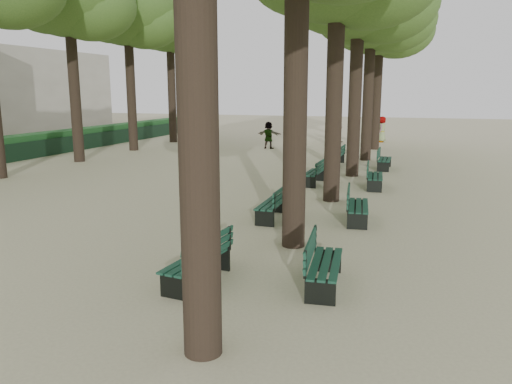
% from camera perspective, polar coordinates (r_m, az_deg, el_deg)
% --- Properties ---
extents(ground, '(120.00, 120.00, 0.00)m').
position_cam_1_polar(ground, '(9.40, -9.42, -10.48)').
color(ground, '#B7B18A').
rests_on(ground, ground).
extents(tree_central_4, '(6.00, 6.00, 9.95)m').
position_cam_1_polar(tree_central_4, '(26.14, 13.14, 20.43)').
color(tree_central_4, '#33261C').
rests_on(tree_central_4, ground).
extents(tree_central_5, '(6.00, 6.00, 9.95)m').
position_cam_1_polar(tree_central_5, '(31.07, 14.06, 18.93)').
color(tree_central_5, '#33261C').
rests_on(tree_central_5, ground).
extents(tree_far_4, '(6.00, 6.00, 10.45)m').
position_cam_1_polar(tree_far_4, '(30.68, -14.55, 19.93)').
color(tree_far_4, '#33261C').
rests_on(tree_far_4, ground).
extents(tree_far_5, '(6.00, 6.00, 10.45)m').
position_cam_1_polar(tree_far_5, '(34.97, -9.88, 19.05)').
color(tree_far_5, '#33261C').
rests_on(tree_far_5, ground).
extents(bench_left_0, '(0.77, 1.85, 0.92)m').
position_cam_1_polar(bench_left_0, '(9.36, -6.73, -8.71)').
color(bench_left_0, black).
rests_on(bench_left_0, ground).
extents(bench_left_1, '(0.60, 1.81, 0.92)m').
position_cam_1_polar(bench_left_1, '(13.75, 1.88, -2.03)').
color(bench_left_1, black).
rests_on(bench_left_1, ground).
extents(bench_left_2, '(0.60, 1.81, 0.92)m').
position_cam_1_polar(bench_left_2, '(18.98, 6.60, 1.70)').
color(bench_left_2, black).
rests_on(bench_left_2, ground).
extents(bench_left_3, '(0.57, 1.80, 0.92)m').
position_cam_1_polar(bench_left_3, '(24.08, 9.17, 3.72)').
color(bench_left_3, black).
rests_on(bench_left_3, ground).
extents(bench_right_0, '(0.75, 1.85, 0.92)m').
position_cam_1_polar(bench_right_0, '(9.19, 7.84, -9.12)').
color(bench_right_0, black).
rests_on(bench_right_0, ground).
extents(bench_right_1, '(0.77, 1.85, 0.92)m').
position_cam_1_polar(bench_right_1, '(13.76, 11.54, -2.25)').
color(bench_right_1, black).
rests_on(bench_right_1, ground).
extents(bench_right_2, '(0.72, 1.84, 0.92)m').
position_cam_1_polar(bench_right_2, '(18.61, 13.41, 1.26)').
color(bench_right_2, black).
rests_on(bench_right_2, ground).
extents(bench_right_3, '(0.59, 1.81, 0.92)m').
position_cam_1_polar(bench_right_3, '(23.19, 14.45, 3.21)').
color(bench_right_3, black).
rests_on(bench_right_3, ground).
extents(man_with_map, '(0.67, 0.72, 1.66)m').
position_cam_1_polar(man_with_map, '(10.00, -5.37, -3.98)').
color(man_with_map, black).
rests_on(man_with_map, ground).
extents(pedestrian_a, '(0.97, 0.59, 1.86)m').
position_cam_1_polar(pedestrian_a, '(34.49, 9.24, 7.15)').
color(pedestrian_a, '#262628').
rests_on(pedestrian_a, ground).
extents(pedestrian_d, '(0.46, 0.89, 1.75)m').
position_cam_1_polar(pedestrian_d, '(35.30, 14.21, 6.96)').
color(pedestrian_d, '#262628').
rests_on(pedestrian_d, ground).
extents(pedestrian_e, '(1.55, 0.53, 1.64)m').
position_cam_1_polar(pedestrian_e, '(30.46, 1.46, 6.52)').
color(pedestrian_e, '#262628').
rests_on(pedestrian_e, ground).
extents(fence, '(0.08, 42.00, 0.90)m').
position_cam_1_polar(fence, '(26.91, -27.25, 3.78)').
color(fence, black).
rests_on(fence, ground).
extents(building_far, '(12.00, 16.00, 7.00)m').
position_cam_1_polar(building_far, '(52.90, -26.73, 10.37)').
color(building_far, '#B7B2A3').
rests_on(building_far, ground).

